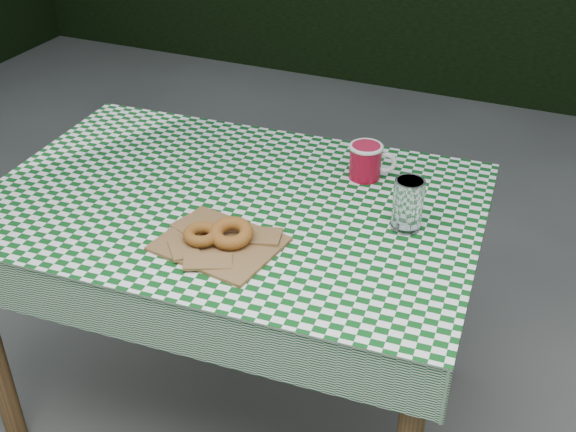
# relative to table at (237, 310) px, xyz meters

# --- Properties ---
(ground) EXTENTS (60.00, 60.00, 0.00)m
(ground) POSITION_rel_table_xyz_m (-0.01, -0.13, -0.38)
(ground) COLOR #4C4C47
(ground) RESTS_ON ground
(table) EXTENTS (1.33, 0.93, 0.75)m
(table) POSITION_rel_table_xyz_m (0.00, 0.00, 0.00)
(table) COLOR brown
(table) RESTS_ON ground
(tablecloth) EXTENTS (1.35, 0.95, 0.01)m
(tablecloth) POSITION_rel_table_xyz_m (0.00, 0.00, 0.38)
(tablecloth) COLOR #0A4615
(tablecloth) RESTS_ON table
(paper_bag) EXTENTS (0.31, 0.26, 0.01)m
(paper_bag) POSITION_rel_table_xyz_m (0.07, -0.20, 0.39)
(paper_bag) COLOR olive
(paper_bag) RESTS_ON tablecloth
(bagel_front) EXTENTS (0.12, 0.12, 0.03)m
(bagel_front) POSITION_rel_table_xyz_m (0.03, -0.21, 0.41)
(bagel_front) COLOR brown
(bagel_front) RESTS_ON paper_bag
(bagel_back) EXTENTS (0.11, 0.11, 0.03)m
(bagel_back) POSITION_rel_table_xyz_m (0.10, -0.19, 0.41)
(bagel_back) COLOR #98661F
(bagel_back) RESTS_ON paper_bag
(coffee_mug) EXTENTS (0.22, 0.22, 0.10)m
(coffee_mug) POSITION_rel_table_xyz_m (0.29, 0.25, 0.43)
(coffee_mug) COLOR maroon
(coffee_mug) RESTS_ON tablecloth
(drinking_glass) EXTENTS (0.08, 0.08, 0.13)m
(drinking_glass) POSITION_rel_table_xyz_m (0.46, 0.05, 0.45)
(drinking_glass) COLOR white
(drinking_glass) RESTS_ON tablecloth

